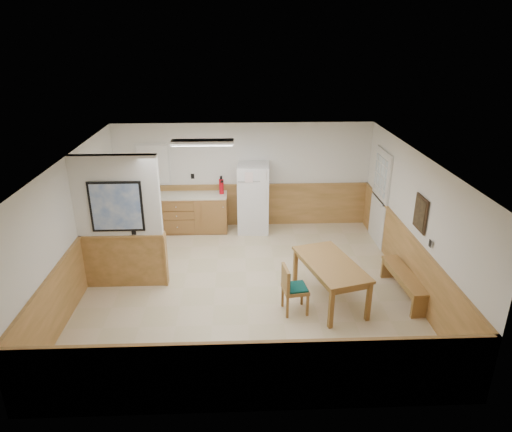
{
  "coord_description": "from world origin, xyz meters",
  "views": [
    {
      "loc": [
        -0.13,
        -7.37,
        4.43
      ],
      "look_at": [
        0.19,
        0.4,
        1.27
      ],
      "focal_mm": 32.0,
      "sensor_mm": 36.0,
      "label": 1
    }
  ],
  "objects_px": {
    "dining_table": "(330,268)",
    "soap_bottle": "(144,191)",
    "fire_extinguisher": "(221,186)",
    "dining_chair": "(291,286)",
    "dining_bench": "(404,279)",
    "refrigerator": "(253,198)"
  },
  "relations": [
    {
      "from": "dining_table",
      "to": "dining_bench",
      "type": "bearing_deg",
      "value": -11.81
    },
    {
      "from": "dining_bench",
      "to": "soap_bottle",
      "type": "relative_size",
      "value": 6.4
    },
    {
      "from": "refrigerator",
      "to": "dining_bench",
      "type": "relative_size",
      "value": 1.11
    },
    {
      "from": "soap_bottle",
      "to": "dining_chair",
      "type": "bearing_deg",
      "value": -49.22
    },
    {
      "from": "dining_table",
      "to": "dining_chair",
      "type": "relative_size",
      "value": 2.05
    },
    {
      "from": "dining_bench",
      "to": "dining_chair",
      "type": "distance_m",
      "value": 2.13
    },
    {
      "from": "dining_chair",
      "to": "soap_bottle",
      "type": "height_order",
      "value": "soap_bottle"
    },
    {
      "from": "soap_bottle",
      "to": "dining_bench",
      "type": "bearing_deg",
      "value": -31.2
    },
    {
      "from": "refrigerator",
      "to": "soap_bottle",
      "type": "height_order",
      "value": "refrigerator"
    },
    {
      "from": "soap_bottle",
      "to": "refrigerator",
      "type": "bearing_deg",
      "value": -1.03
    },
    {
      "from": "dining_chair",
      "to": "fire_extinguisher",
      "type": "bearing_deg",
      "value": 101.25
    },
    {
      "from": "dining_table",
      "to": "soap_bottle",
      "type": "distance_m",
      "value": 4.92
    },
    {
      "from": "dining_table",
      "to": "soap_bottle",
      "type": "bearing_deg",
      "value": 123.92
    },
    {
      "from": "refrigerator",
      "to": "dining_chair",
      "type": "distance_m",
      "value": 3.5
    },
    {
      "from": "fire_extinguisher",
      "to": "dining_chair",
      "type": "bearing_deg",
      "value": -53.68
    },
    {
      "from": "dining_bench",
      "to": "fire_extinguisher",
      "type": "height_order",
      "value": "fire_extinguisher"
    },
    {
      "from": "soap_bottle",
      "to": "dining_table",
      "type": "bearing_deg",
      "value": -40.4
    },
    {
      "from": "dining_bench",
      "to": "fire_extinguisher",
      "type": "relative_size",
      "value": 3.42
    },
    {
      "from": "refrigerator",
      "to": "fire_extinguisher",
      "type": "xyz_separation_m",
      "value": [
        -0.74,
        0.09,
        0.28
      ]
    },
    {
      "from": "refrigerator",
      "to": "dining_table",
      "type": "bearing_deg",
      "value": -64.95
    },
    {
      "from": "dining_table",
      "to": "fire_extinguisher",
      "type": "height_order",
      "value": "fire_extinguisher"
    },
    {
      "from": "refrigerator",
      "to": "dining_bench",
      "type": "height_order",
      "value": "refrigerator"
    }
  ]
}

